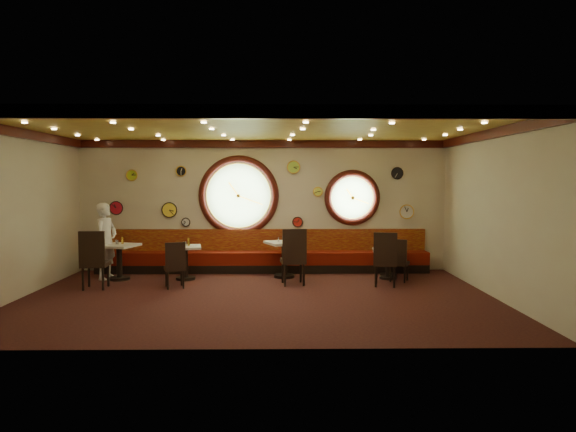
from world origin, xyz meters
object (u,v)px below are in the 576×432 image
object	(u,v)px
waiter	(106,241)
table_e	(388,260)
condiment_d_pepper	(391,245)
condiment_e_bottle	(389,245)
chair_d	(398,257)
condiment_d_bottle	(392,242)
chair_c	(294,253)
condiment_a_bottle	(122,240)
table_c	(284,255)
condiment_b_bottle	(189,242)
condiment_a_salt	(116,242)
condiment_a_pepper	(118,242)
condiment_c_salt	(278,239)
table_d	(388,257)
chair_a	(94,256)
condiment_c_pepper	(285,239)
condiment_c_bottle	(291,238)
condiment_b_pepper	(186,244)
condiment_e_salt	(386,246)
table_b	(185,258)
chair_b	(175,262)
table_a	(119,257)
chair_e	(385,256)
condiment_e_pepper	(387,247)
condiment_b_salt	(184,244)
condiment_d_salt	(384,245)

from	to	relation	value
waiter	table_e	bearing A→B (deg)	-74.63
condiment_d_pepper	condiment_e_bottle	distance (m)	0.30
chair_d	condiment_e_bottle	size ratio (longest dim) A/B	4.08
condiment_d_bottle	waiter	bearing A→B (deg)	-176.87
chair_c	condiment_d_pepper	bearing A→B (deg)	18.20
table_e	condiment_a_bottle	world-z (taller)	condiment_a_bottle
table_c	condiment_b_bottle	distance (m)	2.18
condiment_a_salt	condiment_a_pepper	distance (m)	0.04
table_c	condiment_a_pepper	world-z (taller)	condiment_a_pepper
condiment_c_salt	condiment_a_salt	bearing A→B (deg)	-176.46
table_d	chair_d	size ratio (longest dim) A/B	1.40
chair_a	condiment_c_salt	size ratio (longest dim) A/B	7.45
condiment_c_pepper	condiment_c_bottle	bearing A→B (deg)	38.26
condiment_b_pepper	condiment_d_bottle	bearing A→B (deg)	6.46
chair_d	condiment_e_salt	bearing A→B (deg)	140.12
table_b	condiment_d_bottle	xyz separation A→B (m)	(4.75, 0.48, 0.30)
chair_b	condiment_a_pepper	xyz separation A→B (m)	(-1.46, 0.94, 0.30)
condiment_c_salt	condiment_a_pepper	bearing A→B (deg)	-176.12
table_a	chair_c	world-z (taller)	chair_c
table_e	condiment_a_bottle	distance (m)	6.02
table_a	condiment_e_salt	distance (m)	6.02
chair_e	condiment_b_bottle	distance (m)	4.35
chair_b	condiment_c_pepper	bearing A→B (deg)	9.29
chair_b	condiment_b_bottle	bearing A→B (deg)	65.42
chair_b	condiment_e_pepper	size ratio (longest dim) A/B	5.79
table_c	condiment_b_salt	world-z (taller)	condiment_b_salt
chair_e	condiment_d_salt	distance (m)	1.32
condiment_b_pepper	condiment_a_bottle	size ratio (longest dim) A/B	0.67
condiment_c_pepper	condiment_e_bottle	bearing A→B (deg)	-3.30
table_d	table_a	bearing A→B (deg)	-176.22
condiment_b_bottle	table_a	bearing A→B (deg)	-178.57
table_b	table_a	bearing A→B (deg)	-179.90
condiment_b_salt	waiter	bearing A→B (deg)	179.21
table_e	condiment_a_salt	xyz separation A→B (m)	(-6.11, -0.02, 0.42)
condiment_b_pepper	condiment_c_salt	bearing A→B (deg)	7.90
condiment_b_salt	condiment_c_salt	size ratio (longest dim) A/B	0.87
table_e	condiment_b_bottle	world-z (taller)	condiment_b_bottle
waiter	condiment_b_pepper	bearing A→B (deg)	-79.27
table_b	condiment_e_salt	bearing A→B (deg)	0.82
condiment_a_salt	condiment_c_pepper	bearing A→B (deg)	3.41
condiment_b_bottle	condiment_d_bottle	world-z (taller)	condiment_b_bottle
chair_b	chair_c	size ratio (longest dim) A/B	0.80
condiment_c_bottle	table_c	bearing A→B (deg)	-141.10
chair_a	condiment_c_salt	xyz separation A→B (m)	(3.75, 1.27, 0.19)
chair_a	condiment_e_pepper	size ratio (longest dim) A/B	7.24
chair_e	condiment_c_bottle	bearing A→B (deg)	160.65
condiment_a_bottle	condiment_e_bottle	xyz separation A→B (m)	(6.04, -0.01, -0.12)
chair_c	condiment_d_salt	bearing A→B (deg)	21.12
condiment_d_pepper	condiment_b_bottle	world-z (taller)	condiment_b_bottle
chair_b	condiment_e_salt	bearing A→B (deg)	-5.71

